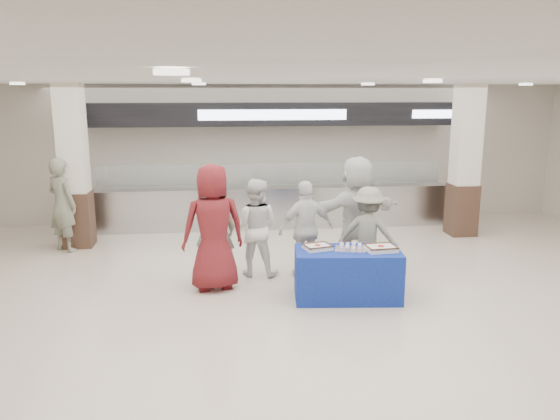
{
  "coord_description": "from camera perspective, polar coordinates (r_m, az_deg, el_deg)",
  "views": [
    {
      "loc": [
        -1.21,
        -6.77,
        3.05
      ],
      "look_at": [
        -0.25,
        1.6,
        1.21
      ],
      "focal_mm": 35.0,
      "sensor_mm": 36.0,
      "label": 1
    }
  ],
  "objects": [
    {
      "name": "ground",
      "position": [
        7.52,
        3.34,
        -11.6
      ],
      "size": [
        14.0,
        14.0,
        0.0
      ],
      "primitive_type": "plane",
      "color": "beige",
      "rests_on": "ground"
    },
    {
      "name": "serving_line",
      "position": [
        12.37,
        -0.86,
        3.53
      ],
      "size": [
        8.7,
        0.85,
        2.8
      ],
      "color": "#B6B9BD",
      "rests_on": "ground"
    },
    {
      "name": "column_left",
      "position": [
        11.42,
        -20.69,
        3.88
      ],
      "size": [
        0.55,
        0.55,
        3.2
      ],
      "color": "#3A241A",
      "rests_on": "ground"
    },
    {
      "name": "column_right",
      "position": [
        12.24,
        18.75,
        4.54
      ],
      "size": [
        0.55,
        0.55,
        3.2
      ],
      "color": "#3A241A",
      "rests_on": "ground"
    },
    {
      "name": "display_table",
      "position": [
        8.25,
        7.04,
        -6.68
      ],
      "size": [
        1.62,
        0.93,
        0.75
      ],
      "primitive_type": "cube",
      "rotation": [
        0.0,
        0.0,
        -0.1
      ],
      "color": "#163098",
      "rests_on": "ground"
    },
    {
      "name": "sheet_cake_left",
      "position": [
        8.12,
        3.94,
        -3.83
      ],
      "size": [
        0.45,
        0.39,
        0.09
      ],
      "color": "white",
      "rests_on": "display_table"
    },
    {
      "name": "sheet_cake_right",
      "position": [
        8.16,
        10.5,
        -3.9
      ],
      "size": [
        0.46,
        0.37,
        0.09
      ],
      "color": "white",
      "rests_on": "display_table"
    },
    {
      "name": "cupcake_tray",
      "position": [
        8.15,
        7.37,
        -3.9
      ],
      "size": [
        0.52,
        0.44,
        0.07
      ],
      "color": "#BBBBC0",
      "rests_on": "display_table"
    },
    {
      "name": "civilian_maroon",
      "position": [
        8.47,
        -6.98,
        -1.82
      ],
      "size": [
        1.07,
        0.81,
        1.99
      ],
      "primitive_type": "imported",
      "rotation": [
        0.0,
        0.0,
        3.33
      ],
      "color": "maroon",
      "rests_on": "ground"
    },
    {
      "name": "soldier_a",
      "position": [
        8.79,
        -6.88,
        -1.77
      ],
      "size": [
        0.78,
        0.65,
        1.85
      ],
      "primitive_type": "imported",
      "rotation": [
        0.0,
        0.0,
        2.79
      ],
      "color": "slate",
      "rests_on": "ground"
    },
    {
      "name": "chef_tall",
      "position": [
        9.12,
        -2.62,
        -1.83
      ],
      "size": [
        0.94,
        0.81,
        1.64
      ],
      "primitive_type": "imported",
      "rotation": [
        0.0,
        0.0,
        2.87
      ],
      "color": "white",
      "rests_on": "ground"
    },
    {
      "name": "chef_short",
      "position": [
        9.04,
        2.75,
        -2.01
      ],
      "size": [
        1.02,
        0.61,
        1.62
      ],
      "primitive_type": "imported",
      "rotation": [
        0.0,
        0.0,
        3.38
      ],
      "color": "white",
      "rests_on": "ground"
    },
    {
      "name": "soldier_b",
      "position": [
        8.98,
        9.19,
        -2.49
      ],
      "size": [
        1.15,
        0.93,
        1.55
      ],
      "primitive_type": "imported",
      "rotation": [
        0.0,
        0.0,
        2.73
      ],
      "color": "slate",
      "rests_on": "ground"
    },
    {
      "name": "civilian_white",
      "position": [
        9.5,
        7.96,
        -0.3
      ],
      "size": [
        1.93,
        1.03,
        1.98
      ],
      "primitive_type": "imported",
      "rotation": [
        0.0,
        0.0,
        3.4
      ],
      "color": "white",
      "rests_on": "ground"
    },
    {
      "name": "soldier_bg",
      "position": [
        11.26,
        -21.81,
        0.49
      ],
      "size": [
        0.79,
        0.74,
        1.82
      ],
      "primitive_type": "imported",
      "rotation": [
        0.0,
        0.0,
        2.52
      ],
      "color": "slate",
      "rests_on": "ground"
    }
  ]
}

